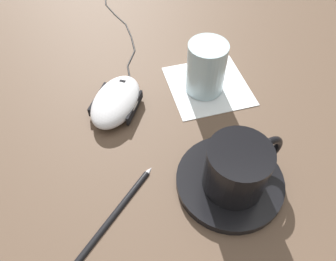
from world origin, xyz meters
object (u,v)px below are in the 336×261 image
Objects in this scene: saucer at (229,181)px; drinking_glass at (206,68)px; coffee_cup at (238,168)px; pen at (116,211)px; computer_mouse at (116,101)px.

drinking_glass reaches higher than saucer.
coffee_cup is at bearing -177.68° from drinking_glass.
saucer is at bearing -80.03° from pen.
pen is (-0.18, 0.00, -0.01)m from computer_mouse.
coffee_cup is 0.19m from drinking_glass.
computer_mouse is at bearing 44.56° from saucer.
drinking_glass reaches higher than coffee_cup.
pen is at bearing 99.97° from saucer.
saucer is 1.35× the size of coffee_cup.
computer_mouse is 0.16m from drinking_glass.
coffee_cup is at bearing -135.64° from computer_mouse.
coffee_cup is 0.17m from pen.
coffee_cup is at bearing -142.92° from saucer.
coffee_cup reaches higher than saucer.
saucer is 1.64× the size of drinking_glass.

